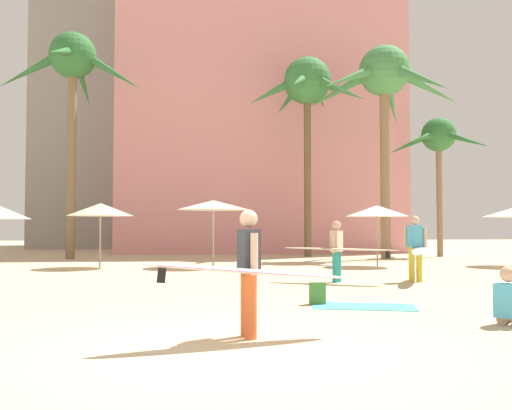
{
  "coord_description": "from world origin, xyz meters",
  "views": [
    {
      "loc": [
        -0.51,
        -6.94,
        1.45
      ],
      "look_at": [
        0.97,
        6.49,
        2.01
      ],
      "focal_mm": 39.07,
      "sensor_mm": 36.0,
      "label": 1
    }
  ],
  "objects_px": {
    "palm_tree_far_left": "(385,83)",
    "beach_towel": "(364,306)",
    "cafe_umbrella_4": "(100,210)",
    "person_mid_right": "(417,247)",
    "cafe_umbrella_0": "(377,211)",
    "backpack": "(317,294)",
    "cafe_umbrella_1": "(213,205)",
    "palm_tree_right": "(439,141)",
    "palm_tree_left": "(308,88)",
    "person_near_right": "(249,269)",
    "person_mid_left": "(338,249)",
    "palm_tree_center": "(73,69)",
    "person_far_left": "(511,304)"
  },
  "relations": [
    {
      "from": "palm_tree_right",
      "to": "palm_tree_left",
      "type": "bearing_deg",
      "value": 173.27
    },
    {
      "from": "palm_tree_center",
      "to": "cafe_umbrella_0",
      "type": "height_order",
      "value": "palm_tree_center"
    },
    {
      "from": "palm_tree_far_left",
      "to": "palm_tree_center",
      "type": "xyz_separation_m",
      "value": [
        -14.76,
        1.41,
        0.6
      ]
    },
    {
      "from": "beach_towel",
      "to": "person_near_right",
      "type": "relative_size",
      "value": 0.66
    },
    {
      "from": "cafe_umbrella_4",
      "to": "person_near_right",
      "type": "bearing_deg",
      "value": -73.04
    },
    {
      "from": "cafe_umbrella_0",
      "to": "palm_tree_right",
      "type": "bearing_deg",
      "value": 50.14
    },
    {
      "from": "beach_towel",
      "to": "person_mid_left",
      "type": "xyz_separation_m",
      "value": [
        0.69,
        4.48,
        0.89
      ]
    },
    {
      "from": "palm_tree_left",
      "to": "palm_tree_right",
      "type": "bearing_deg",
      "value": -6.73
    },
    {
      "from": "palm_tree_left",
      "to": "cafe_umbrella_1",
      "type": "bearing_deg",
      "value": -125.64
    },
    {
      "from": "palm_tree_left",
      "to": "backpack",
      "type": "height_order",
      "value": "palm_tree_left"
    },
    {
      "from": "palm_tree_far_left",
      "to": "cafe_umbrella_4",
      "type": "relative_size",
      "value": 4.22
    },
    {
      "from": "backpack",
      "to": "person_near_right",
      "type": "distance_m",
      "value": 3.64
    },
    {
      "from": "palm_tree_far_left",
      "to": "palm_tree_left",
      "type": "relative_size",
      "value": 0.99
    },
    {
      "from": "palm_tree_center",
      "to": "person_mid_left",
      "type": "height_order",
      "value": "palm_tree_center"
    },
    {
      "from": "palm_tree_right",
      "to": "cafe_umbrella_1",
      "type": "bearing_deg",
      "value": -151.85
    },
    {
      "from": "cafe_umbrella_0",
      "to": "person_near_right",
      "type": "bearing_deg",
      "value": -115.01
    },
    {
      "from": "palm_tree_far_left",
      "to": "beach_towel",
      "type": "height_order",
      "value": "palm_tree_far_left"
    },
    {
      "from": "cafe_umbrella_1",
      "to": "cafe_umbrella_4",
      "type": "xyz_separation_m",
      "value": [
        -4.14,
        0.05,
        -0.18
      ]
    },
    {
      "from": "palm_tree_right",
      "to": "backpack",
      "type": "bearing_deg",
      "value": -121.18
    },
    {
      "from": "cafe_umbrella_4",
      "to": "beach_towel",
      "type": "distance_m",
      "value": 12.88
    },
    {
      "from": "beach_towel",
      "to": "backpack",
      "type": "relative_size",
      "value": 4.46
    },
    {
      "from": "palm_tree_center",
      "to": "cafe_umbrella_1",
      "type": "xyz_separation_m",
      "value": [
        6.48,
        -5.95,
        -6.65
      ]
    },
    {
      "from": "palm_tree_center",
      "to": "cafe_umbrella_4",
      "type": "distance_m",
      "value": 9.32
    },
    {
      "from": "palm_tree_right",
      "to": "cafe_umbrella_4",
      "type": "bearing_deg",
      "value": -158.57
    },
    {
      "from": "palm_tree_right",
      "to": "cafe_umbrella_0",
      "type": "height_order",
      "value": "palm_tree_right"
    },
    {
      "from": "palm_tree_far_left",
      "to": "palm_tree_left",
      "type": "xyz_separation_m",
      "value": [
        -3.21,
        2.54,
        0.31
      ]
    },
    {
      "from": "cafe_umbrella_0",
      "to": "person_mid_right",
      "type": "xyz_separation_m",
      "value": [
        -0.96,
        -6.13,
        -1.16
      ]
    },
    {
      "from": "cafe_umbrella_4",
      "to": "person_far_left",
      "type": "xyz_separation_m",
      "value": [
        8.21,
        -12.94,
        -1.83
      ]
    },
    {
      "from": "beach_towel",
      "to": "person_near_right",
      "type": "distance_m",
      "value": 3.77
    },
    {
      "from": "person_mid_right",
      "to": "cafe_umbrella_0",
      "type": "bearing_deg",
      "value": -163.14
    },
    {
      "from": "palm_tree_center",
      "to": "person_near_right",
      "type": "relative_size",
      "value": 3.77
    },
    {
      "from": "cafe_umbrella_0",
      "to": "cafe_umbrella_4",
      "type": "relative_size",
      "value": 1.0
    },
    {
      "from": "person_mid_left",
      "to": "palm_tree_center",
      "type": "bearing_deg",
      "value": -15.74
    },
    {
      "from": "cafe_umbrella_4",
      "to": "person_mid_right",
      "type": "height_order",
      "value": "cafe_umbrella_4"
    },
    {
      "from": "palm_tree_left",
      "to": "palm_tree_right",
      "type": "height_order",
      "value": "palm_tree_left"
    },
    {
      "from": "cafe_umbrella_1",
      "to": "backpack",
      "type": "distance_m",
      "value": 10.76
    },
    {
      "from": "person_mid_right",
      "to": "palm_tree_left",
      "type": "bearing_deg",
      "value": -153.51
    },
    {
      "from": "person_mid_left",
      "to": "person_near_right",
      "type": "bearing_deg",
      "value": 103.28
    },
    {
      "from": "person_mid_right",
      "to": "palm_tree_far_left",
      "type": "bearing_deg",
      "value": -169.65
    },
    {
      "from": "cafe_umbrella_1",
      "to": "cafe_umbrella_4",
      "type": "distance_m",
      "value": 4.14
    },
    {
      "from": "person_near_right",
      "to": "palm_tree_center",
      "type": "bearing_deg",
      "value": 97.11
    },
    {
      "from": "cafe_umbrella_1",
      "to": "person_near_right",
      "type": "bearing_deg",
      "value": -89.89
    },
    {
      "from": "palm_tree_far_left",
      "to": "palm_tree_right",
      "type": "bearing_deg",
      "value": 26.76
    },
    {
      "from": "cafe_umbrella_0",
      "to": "backpack",
      "type": "distance_m",
      "value": 11.22
    },
    {
      "from": "backpack",
      "to": "person_far_left",
      "type": "height_order",
      "value": "person_far_left"
    },
    {
      "from": "palm_tree_far_left",
      "to": "beach_towel",
      "type": "bearing_deg",
      "value": -110.88
    },
    {
      "from": "backpack",
      "to": "palm_tree_left",
      "type": "bearing_deg",
      "value": -6.95
    },
    {
      "from": "palm_tree_center",
      "to": "person_far_left",
      "type": "xyz_separation_m",
      "value": [
        10.55,
        -18.83,
        -8.66
      ]
    },
    {
      "from": "cafe_umbrella_1",
      "to": "person_near_right",
      "type": "height_order",
      "value": "cafe_umbrella_1"
    },
    {
      "from": "cafe_umbrella_0",
      "to": "beach_towel",
      "type": "height_order",
      "value": "cafe_umbrella_0"
    }
  ]
}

